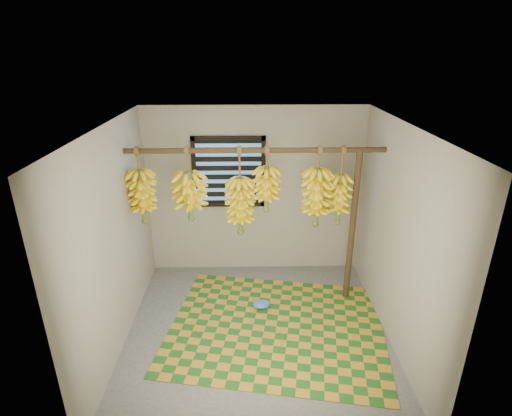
{
  "coord_description": "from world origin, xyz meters",
  "views": [
    {
      "loc": [
        -0.09,
        -3.76,
        3.12
      ],
      "look_at": [
        0.0,
        0.55,
        1.35
      ],
      "focal_mm": 28.0,
      "sensor_mm": 36.0,
      "label": 1
    }
  ],
  "objects_px": {
    "support_post": "(352,229)",
    "woven_mat": "(277,327)",
    "plastic_bag": "(261,304)",
    "banana_bunch_a": "(142,196)",
    "banana_bunch_d": "(267,189)",
    "banana_bunch_e": "(317,197)",
    "banana_bunch_b": "(190,196)",
    "banana_bunch_c": "(240,206)",
    "banana_bunch_f": "(339,199)"
  },
  "relations": [
    {
      "from": "plastic_bag",
      "to": "banana_bunch_f",
      "type": "distance_m",
      "value": 1.65
    },
    {
      "from": "banana_bunch_b",
      "to": "plastic_bag",
      "type": "bearing_deg",
      "value": -15.05
    },
    {
      "from": "banana_bunch_f",
      "to": "support_post",
      "type": "bearing_deg",
      "value": 0.0
    },
    {
      "from": "plastic_bag",
      "to": "banana_bunch_a",
      "type": "xyz_separation_m",
      "value": [
        -1.42,
        0.23,
        1.39
      ]
    },
    {
      "from": "plastic_bag",
      "to": "banana_bunch_d",
      "type": "relative_size",
      "value": 0.28
    },
    {
      "from": "support_post",
      "to": "banana_bunch_b",
      "type": "height_order",
      "value": "banana_bunch_b"
    },
    {
      "from": "support_post",
      "to": "banana_bunch_f",
      "type": "relative_size",
      "value": 2.05
    },
    {
      "from": "banana_bunch_b",
      "to": "banana_bunch_d",
      "type": "distance_m",
      "value": 0.92
    },
    {
      "from": "banana_bunch_d",
      "to": "banana_bunch_e",
      "type": "xyz_separation_m",
      "value": [
        0.61,
        0.0,
        -0.11
      ]
    },
    {
      "from": "support_post",
      "to": "banana_bunch_b",
      "type": "relative_size",
      "value": 2.21
    },
    {
      "from": "support_post",
      "to": "banana_bunch_e",
      "type": "height_order",
      "value": "banana_bunch_e"
    },
    {
      "from": "banana_bunch_b",
      "to": "banana_bunch_e",
      "type": "relative_size",
      "value": 0.91
    },
    {
      "from": "banana_bunch_c",
      "to": "woven_mat",
      "type": "bearing_deg",
      "value": -55.29
    },
    {
      "from": "banana_bunch_c",
      "to": "banana_bunch_e",
      "type": "relative_size",
      "value": 1.1
    },
    {
      "from": "banana_bunch_d",
      "to": "banana_bunch_e",
      "type": "bearing_deg",
      "value": 0.0
    },
    {
      "from": "banana_bunch_d",
      "to": "banana_bunch_a",
      "type": "bearing_deg",
      "value": 180.0
    },
    {
      "from": "banana_bunch_e",
      "to": "support_post",
      "type": "bearing_deg",
      "value": 0.0
    },
    {
      "from": "plastic_bag",
      "to": "banana_bunch_c",
      "type": "distance_m",
      "value": 1.3
    },
    {
      "from": "woven_mat",
      "to": "plastic_bag",
      "type": "relative_size",
      "value": 10.9
    },
    {
      "from": "banana_bunch_b",
      "to": "banana_bunch_f",
      "type": "xyz_separation_m",
      "value": [
        1.79,
        0.0,
        -0.05
      ]
    },
    {
      "from": "banana_bunch_e",
      "to": "banana_bunch_a",
      "type": "bearing_deg",
      "value": -180.0
    },
    {
      "from": "support_post",
      "to": "banana_bunch_e",
      "type": "xyz_separation_m",
      "value": [
        -0.47,
        0.0,
        0.42
      ]
    },
    {
      "from": "support_post",
      "to": "banana_bunch_d",
      "type": "xyz_separation_m",
      "value": [
        -1.07,
        -0.0,
        0.53
      ]
    },
    {
      "from": "banana_bunch_f",
      "to": "banana_bunch_b",
      "type": "bearing_deg",
      "value": 180.0
    },
    {
      "from": "banana_bunch_e",
      "to": "banana_bunch_b",
      "type": "bearing_deg",
      "value": 180.0
    },
    {
      "from": "banana_bunch_a",
      "to": "banana_bunch_e",
      "type": "distance_m",
      "value": 2.08
    },
    {
      "from": "support_post",
      "to": "banana_bunch_c",
      "type": "xyz_separation_m",
      "value": [
        -1.39,
        0.0,
        0.31
      ]
    },
    {
      "from": "banana_bunch_a",
      "to": "banana_bunch_c",
      "type": "height_order",
      "value": "same"
    },
    {
      "from": "support_post",
      "to": "banana_bunch_d",
      "type": "bearing_deg",
      "value": -180.0
    },
    {
      "from": "woven_mat",
      "to": "banana_bunch_e",
      "type": "relative_size",
      "value": 2.5
    },
    {
      "from": "banana_bunch_a",
      "to": "banana_bunch_e",
      "type": "xyz_separation_m",
      "value": [
        2.08,
        0.0,
        -0.03
      ]
    },
    {
      "from": "support_post",
      "to": "woven_mat",
      "type": "distance_m",
      "value": 1.51
    },
    {
      "from": "banana_bunch_c",
      "to": "banana_bunch_d",
      "type": "bearing_deg",
      "value": -0.0
    },
    {
      "from": "woven_mat",
      "to": "banana_bunch_f",
      "type": "distance_m",
      "value": 1.7
    },
    {
      "from": "banana_bunch_b",
      "to": "woven_mat",
      "type": "bearing_deg",
      "value": -30.91
    },
    {
      "from": "woven_mat",
      "to": "plastic_bag",
      "type": "bearing_deg",
      "value": 113.71
    },
    {
      "from": "woven_mat",
      "to": "plastic_bag",
      "type": "xyz_separation_m",
      "value": [
        -0.17,
        0.38,
        0.05
      ]
    },
    {
      "from": "woven_mat",
      "to": "banana_bunch_c",
      "type": "bearing_deg",
      "value": 124.71
    },
    {
      "from": "banana_bunch_a",
      "to": "banana_bunch_d",
      "type": "xyz_separation_m",
      "value": [
        1.48,
        0.0,
        0.08
      ]
    },
    {
      "from": "support_post",
      "to": "banana_bunch_a",
      "type": "xyz_separation_m",
      "value": [
        -2.55,
        -0.0,
        0.45
      ]
    },
    {
      "from": "woven_mat",
      "to": "banana_bunch_a",
      "type": "distance_m",
      "value": 2.23
    },
    {
      "from": "support_post",
      "to": "woven_mat",
      "type": "xyz_separation_m",
      "value": [
        -0.97,
        -0.61,
        -0.99
      ]
    },
    {
      "from": "woven_mat",
      "to": "plastic_bag",
      "type": "distance_m",
      "value": 0.42
    },
    {
      "from": "banana_bunch_a",
      "to": "banana_bunch_d",
      "type": "height_order",
      "value": "same"
    },
    {
      "from": "support_post",
      "to": "plastic_bag",
      "type": "bearing_deg",
      "value": -168.58
    },
    {
      "from": "plastic_bag",
      "to": "banana_bunch_e",
      "type": "relative_size",
      "value": 0.23
    },
    {
      "from": "banana_bunch_f",
      "to": "banana_bunch_a",
      "type": "bearing_deg",
      "value": -180.0
    },
    {
      "from": "banana_bunch_b",
      "to": "banana_bunch_c",
      "type": "height_order",
      "value": "same"
    },
    {
      "from": "support_post",
      "to": "banana_bunch_b",
      "type": "xyz_separation_m",
      "value": [
        -1.98,
        0.0,
        0.45
      ]
    },
    {
      "from": "plastic_bag",
      "to": "banana_bunch_f",
      "type": "bearing_deg",
      "value": 13.7
    }
  ]
}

